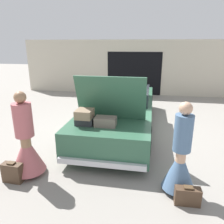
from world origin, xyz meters
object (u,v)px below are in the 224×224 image
person_right (180,161)px  suitcase_beside_left_person (13,172)px  person_left (26,146)px  suitcase_beside_right_person (187,196)px  car (120,110)px

person_right → suitcase_beside_left_person: bearing=93.4°
person_left → suitcase_beside_right_person: person_left is taller
suitcase_beside_left_person → suitcase_beside_right_person: suitcase_beside_left_person is taller
car → suitcase_beside_right_person: car is taller
suitcase_beside_right_person → car: bearing=116.3°
person_left → suitcase_beside_right_person: size_ratio=4.09×
person_left → suitcase_beside_left_person: size_ratio=4.16×
car → person_right: bearing=-63.1°
person_left → person_right: size_ratio=1.03×
car → suitcase_beside_left_person: 3.66m
person_left → car: bearing=164.3°
person_right → suitcase_beside_right_person: 0.58m
person_right → car: bearing=25.2°
person_left → suitcase_beside_right_person: bearing=94.7°
person_right → suitcase_beside_left_person: size_ratio=4.03×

